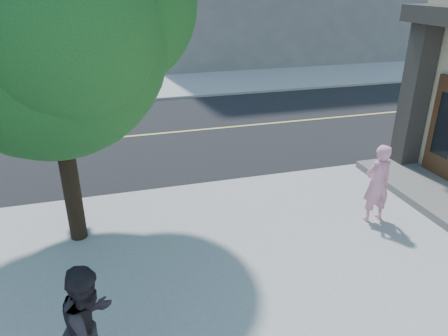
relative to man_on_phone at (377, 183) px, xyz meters
name	(u,v)px	position (x,y,z in m)	size (l,w,h in m)	color
ground	(39,208)	(-7.17, 2.81, -1.00)	(140.00, 140.00, 0.00)	black
road_ew	(54,143)	(-7.17, 7.31, -0.99)	(140.00, 9.00, 0.01)	black
sidewalk_ne	(259,50)	(6.33, 24.31, -0.94)	(29.00, 25.00, 0.12)	#9E9E9E
man_on_phone	(377,183)	(0.00, 0.00, 0.00)	(0.64, 0.42, 1.76)	pink
pedestrian	(92,329)	(-5.85, -2.63, 0.03)	(0.89, 0.69, 1.82)	#282225
street_tree	(50,10)	(-6.09, 1.07, 3.51)	(5.12, 4.66, 6.80)	black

